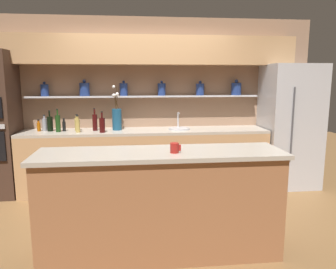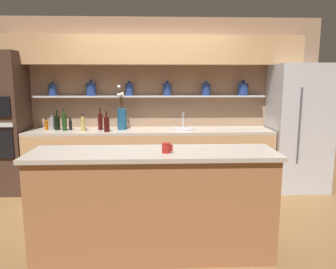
{
  "view_description": "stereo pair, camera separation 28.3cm",
  "coord_description": "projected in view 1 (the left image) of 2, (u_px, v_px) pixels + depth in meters",
  "views": [
    {
      "loc": [
        -0.26,
        -3.6,
        1.69
      ],
      "look_at": [
        0.18,
        0.29,
        1.01
      ],
      "focal_mm": 35.0,
      "sensor_mm": 36.0,
      "label": 1
    },
    {
      "loc": [
        0.02,
        -3.62,
        1.69
      ],
      "look_at": [
        0.18,
        0.29,
        1.01
      ],
      "focal_mm": 35.0,
      "sensor_mm": 36.0,
      "label": 2
    }
  ],
  "objects": [
    {
      "name": "island_counter",
      "position": [
        161.0,
        203.0,
        3.1
      ],
      "size": [
        2.29,
        0.61,
        1.02
      ],
      "color": "#99603D",
      "rests_on": "ground_plane"
    },
    {
      "name": "bottle_wine_7",
      "position": [
        95.0,
        122.0,
        4.81
      ],
      "size": [
        0.07,
        0.07,
        0.33
      ],
      "color": "#380C0C",
      "rests_on": "back_counter_unit"
    },
    {
      "name": "bottle_spirit_6",
      "position": [
        45.0,
        124.0,
        4.8
      ],
      "size": [
        0.07,
        0.07,
        0.24
      ],
      "color": "gray",
      "rests_on": "back_counter_unit"
    },
    {
      "name": "bottle_sauce_4",
      "position": [
        39.0,
        126.0,
        4.76
      ],
      "size": [
        0.05,
        0.05,
        0.17
      ],
      "color": "#9E4C0A",
      "rests_on": "back_counter_unit"
    },
    {
      "name": "refrigerator",
      "position": [
        290.0,
        126.0,
        5.1
      ],
      "size": [
        0.82,
        0.73,
        1.89
      ],
      "color": "#B7B7BC",
      "rests_on": "ground_plane"
    },
    {
      "name": "bottle_spirit_1",
      "position": [
        77.0,
        124.0,
        4.82
      ],
      "size": [
        0.06,
        0.06,
        0.24
      ],
      "color": "tan",
      "rests_on": "back_counter_unit"
    },
    {
      "name": "flower_vase",
      "position": [
        117.0,
        117.0,
        4.86
      ],
      "size": [
        0.14,
        0.16,
        0.66
      ],
      "color": "navy",
      "rests_on": "back_counter_unit"
    },
    {
      "name": "sink_fixture",
      "position": [
        179.0,
        128.0,
        4.96
      ],
      "size": [
        0.32,
        0.32,
        0.25
      ],
      "color": "#B7B7BC",
      "rests_on": "back_counter_unit"
    },
    {
      "name": "ground_plane",
      "position": [
        156.0,
        223.0,
        3.84
      ],
      "size": [
        12.0,
        12.0,
        0.0
      ],
      "primitive_type": "plane",
      "color": "brown"
    },
    {
      "name": "bottle_spirit_2",
      "position": [
        78.0,
        125.0,
        4.66
      ],
      "size": [
        0.06,
        0.06,
        0.24
      ],
      "color": "tan",
      "rests_on": "back_counter_unit"
    },
    {
      "name": "bottle_wine_8",
      "position": [
        58.0,
        123.0,
        4.7
      ],
      "size": [
        0.07,
        0.07,
        0.33
      ],
      "color": "#193814",
      "rests_on": "back_counter_unit"
    },
    {
      "name": "coffee_mug",
      "position": [
        175.0,
        148.0,
        2.95
      ],
      "size": [
        0.1,
        0.08,
        0.09
      ],
      "color": "maroon",
      "rests_on": "island_counter"
    },
    {
      "name": "bottle_wine_3",
      "position": [
        102.0,
        125.0,
        4.64
      ],
      "size": [
        0.08,
        0.08,
        0.3
      ],
      "color": "#380C0C",
      "rests_on": "back_counter_unit"
    },
    {
      "name": "back_wall_unit",
      "position": [
        148.0,
        87.0,
        5.08
      ],
      "size": [
        5.2,
        0.44,
        2.6
      ],
      "color": "#937056",
      "rests_on": "ground_plane"
    },
    {
      "name": "bottle_wine_5",
      "position": [
        50.0,
        124.0,
        4.76
      ],
      "size": [
        0.08,
        0.08,
        0.3
      ],
      "color": "black",
      "rests_on": "back_counter_unit"
    },
    {
      "name": "back_counter_unit",
      "position": [
        146.0,
        160.0,
        4.97
      ],
      "size": [
        3.64,
        0.62,
        0.92
      ],
      "color": "tan",
      "rests_on": "ground_plane"
    },
    {
      "name": "bottle_sauce_0",
      "position": [
        64.0,
        126.0,
        4.77
      ],
      "size": [
        0.05,
        0.05,
        0.19
      ],
      "color": "black",
      "rests_on": "back_counter_unit"
    }
  ]
}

